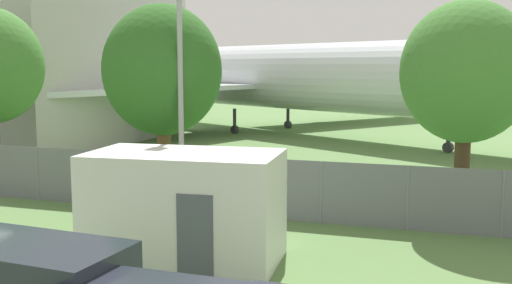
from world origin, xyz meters
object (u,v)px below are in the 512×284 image
object	(u,v)px
airplane	(277,77)
tree_near_hangar	(466,73)
tree_left_of_cabin	(162,71)
portable_cabin	(185,207)

from	to	relation	value
airplane	tree_near_hangar	distance (m)	25.13
airplane	tree_left_of_cabin	world-z (taller)	airplane
portable_cabin	tree_left_of_cabin	size ratio (longest dim) A/B	0.71
tree_near_hangar	tree_left_of_cabin	xyz separation A→B (m)	(-9.43, -1.10, 0.04)
portable_cabin	airplane	bearing A→B (deg)	96.60
portable_cabin	tree_near_hangar	bearing A→B (deg)	37.86
tree_near_hangar	tree_left_of_cabin	bearing A→B (deg)	-173.33
portable_cabin	tree_near_hangar	xyz separation A→B (m)	(6.45, 5.96, 3.20)
airplane	portable_cabin	world-z (taller)	airplane
portable_cabin	tree_left_of_cabin	distance (m)	6.56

